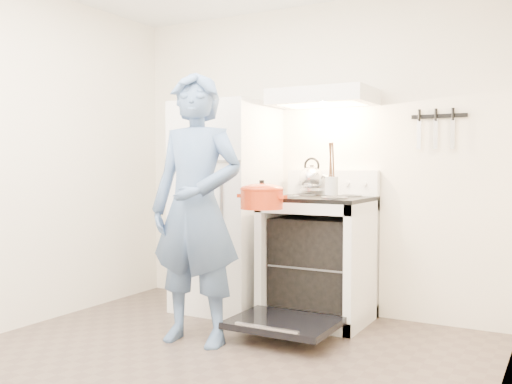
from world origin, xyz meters
TOP-DOWN VIEW (x-y plane):
  - floor at (0.00, 0.00)m, footprint 3.60×3.60m
  - back_wall at (0.00, 1.80)m, footprint 3.20×0.02m
  - refrigerator at (-0.58, 1.45)m, footprint 0.70×0.70m
  - stove_body at (0.23, 1.48)m, footprint 0.76×0.65m
  - cooktop at (0.23, 1.48)m, footprint 0.76×0.65m
  - backsplash at (0.23, 1.76)m, footprint 0.76×0.07m
  - oven_door at (0.23, 0.88)m, footprint 0.70×0.54m
  - oven_rack at (0.23, 1.48)m, footprint 0.60×0.52m
  - range_hood at (0.23, 1.55)m, footprint 0.76×0.50m
  - knife_strip at (1.05, 1.79)m, footprint 0.40×0.02m
  - pizza_stone at (0.30, 1.45)m, footprint 0.33×0.33m
  - tea_kettle at (0.08, 1.70)m, footprint 0.25×0.20m
  - utensil_jar at (0.44, 1.22)m, footprint 0.10×0.10m
  - person at (-0.27, 0.58)m, footprint 0.70×0.49m
  - dutch_oven at (0.05, 0.90)m, footprint 0.36×0.29m

SIDE VIEW (x-z plane):
  - floor at x=0.00m, z-range 0.00..0.00m
  - oven_door at x=0.23m, z-range 0.10..0.15m
  - oven_rack at x=0.23m, z-range 0.43..0.45m
  - pizza_stone at x=0.30m, z-range 0.45..0.46m
  - stove_body at x=0.23m, z-range 0.00..0.92m
  - refrigerator at x=-0.58m, z-range 0.00..1.70m
  - person at x=-0.27m, z-range 0.00..1.80m
  - cooktop at x=0.23m, z-range 0.92..0.95m
  - dutch_oven at x=0.05m, z-range 0.84..1.08m
  - utensil_jar at x=0.44m, z-range 0.98..1.11m
  - backsplash at x=0.23m, z-range 0.95..1.15m
  - tea_kettle at x=0.08m, z-range 0.95..1.25m
  - back_wall at x=0.00m, z-range 0.00..2.50m
  - knife_strip at x=1.05m, z-range 1.54..1.56m
  - range_hood at x=0.23m, z-range 1.65..1.77m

